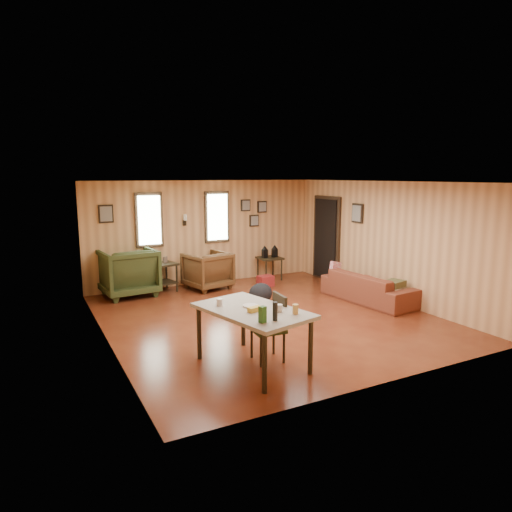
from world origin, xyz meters
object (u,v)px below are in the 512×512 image
(recliner_green, at_px, (128,270))
(end_table, at_px, (161,272))
(side_table, at_px, (270,256))
(sofa, at_px, (369,283))
(recliner_brown, at_px, (207,269))
(dining_table, at_px, (253,314))

(recliner_green, height_order, end_table, recliner_green)
(side_table, bearing_deg, sofa, -73.04)
(side_table, bearing_deg, recliner_brown, -175.16)
(dining_table, bearing_deg, end_table, 76.03)
(recliner_brown, distance_m, dining_table, 4.39)
(sofa, xyz_separation_m, dining_table, (-3.50, -1.76, 0.33))
(sofa, relative_size, recliner_green, 1.82)
(sofa, bearing_deg, recliner_green, 51.67)
(recliner_brown, bearing_deg, recliner_green, -20.18)
(recliner_green, xyz_separation_m, side_table, (3.38, -0.07, 0.02))
(sofa, relative_size, dining_table, 1.17)
(end_table, bearing_deg, sofa, -37.96)
(sofa, relative_size, side_table, 2.37)
(recliner_brown, height_order, side_table, recliner_brown)
(recliner_green, relative_size, side_table, 1.31)
(sofa, xyz_separation_m, recliner_brown, (-2.48, 2.50, 0.06))
(end_table, relative_size, dining_table, 0.45)
(sofa, xyz_separation_m, side_table, (-0.81, 2.64, 0.18))
(end_table, xyz_separation_m, dining_table, (-0.03, -4.47, 0.29))
(dining_table, bearing_deg, sofa, 13.05)
(side_table, bearing_deg, dining_table, -121.53)
(sofa, height_order, recliner_brown, recliner_brown)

